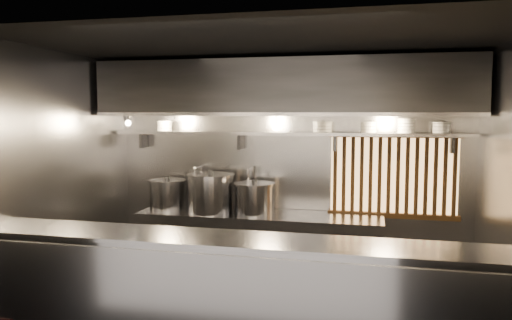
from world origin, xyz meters
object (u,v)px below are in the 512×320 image
at_px(stock_pot_left, 167,194).
at_px(stock_pot_right, 255,198).
at_px(pendant_bulb, 276,127).
at_px(stock_pot_mid, 211,193).
at_px(heat_lamp, 127,118).

xyz_separation_m(stock_pot_left, stock_pot_right, (1.16, -0.05, 0.00)).
bearing_deg(stock_pot_right, pendant_bulb, 22.95).
distance_m(stock_pot_left, stock_pot_mid, 0.61).
bearing_deg(stock_pot_right, heat_lamp, -171.00).
distance_m(pendant_bulb, stock_pot_right, 0.91).
distance_m(heat_lamp, stock_pot_right, 1.85).
bearing_deg(heat_lamp, pendant_bulb, 11.00).
distance_m(pendant_bulb, stock_pot_left, 1.66).
height_order(pendant_bulb, stock_pot_mid, pendant_bulb).
xyz_separation_m(heat_lamp, stock_pot_mid, (0.99, 0.24, -0.93)).
xyz_separation_m(pendant_bulb, stock_pot_mid, (-0.81, -0.11, -0.82)).
height_order(heat_lamp, stock_pot_right, heat_lamp).
relative_size(pendant_bulb, stock_pot_mid, 0.27).
xyz_separation_m(heat_lamp, pendant_bulb, (1.80, 0.35, -0.11)).
bearing_deg(heat_lamp, stock_pot_right, 9.00).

